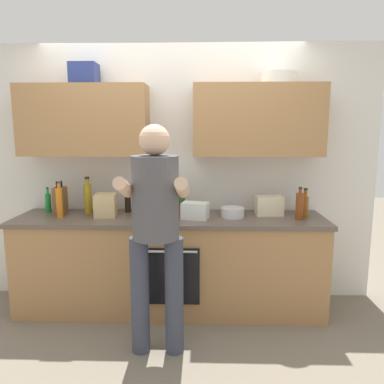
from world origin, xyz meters
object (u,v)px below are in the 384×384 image
potted_herb (175,199)px  bottle_soy (128,202)px  person_standing (156,222)px  bottle_water (141,201)px  grocery_bag_bread (106,205)px  bottle_juice (59,202)px  bottle_syrup (305,206)px  knife_block (60,200)px  bottle_vinegar (300,206)px  bottle_hotsauce (158,203)px  bottle_oil (88,198)px  mixing_bowl (233,212)px  grocery_bag_rice (269,206)px  cup_ceramic (169,214)px  grocery_bag_produce (195,211)px  bottle_soda (48,202)px

potted_herb → bottle_soy: bearing=171.2°
person_standing → bottle_water: person_standing is taller
bottle_water → grocery_bag_bread: (-0.29, -0.19, -0.00)m
bottle_juice → bottle_syrup: 2.23m
bottle_soy → knife_block: (-0.63, -0.08, 0.03)m
bottle_vinegar → bottle_hotsauce: bearing=179.5°
bottle_vinegar → bottle_oil: size_ratio=0.83×
bottle_juice → knife_block: bearing=109.4°
knife_block → bottle_soy: bearing=7.4°
bottle_water → mixing_bowl: (0.88, -0.19, -0.06)m
bottle_soy → bottle_water: bearing=7.3°
bottle_water → grocery_bag_rice: (1.22, -0.10, -0.01)m
bottle_hotsauce → bottle_water: size_ratio=1.37×
knife_block → person_standing: bearing=-38.3°
grocery_bag_rice → cup_ceramic: bearing=-167.0°
bottle_water → grocery_bag_produce: (0.53, -0.28, -0.03)m
knife_block → bottle_hotsauce: bearing=-9.8°
grocery_bag_bread → bottle_water: bearing=33.5°
bottle_soy → bottle_syrup: (1.66, -0.17, 0.01)m
bottle_hotsauce → bottle_vinegar: bearing=-0.5°
bottle_oil → bottle_juice: bearing=-142.6°
bottle_oil → potted_herb: size_ratio=1.34×
bottle_juice → cup_ceramic: bottle_juice is taller
bottle_water → bottle_soda: bottle_water is taller
bottle_vinegar → bottle_hotsauce: size_ratio=0.88×
mixing_bowl → knife_block: knife_block is taller
bottle_juice → mixing_bowl: size_ratio=1.55×
bottle_syrup → grocery_bag_produce: bottle_syrup is taller
bottle_soda → grocery_bag_rice: bearing=-1.8°
bottle_juice → bottle_oil: bottle_oil is taller
bottle_syrup → grocery_bag_produce: size_ratio=1.17×
grocery_bag_bread → bottle_hotsauce: bearing=-7.9°
bottle_soy → mixing_bowl: size_ratio=1.07×
bottle_juice → bottle_soda: bottle_juice is taller
bottle_soy → bottle_soda: bottle_soda is taller
bottle_hotsauce → bottle_soy: size_ratio=1.48×
grocery_bag_rice → grocery_bag_produce: bearing=-165.5°
bottle_vinegar → grocery_bag_produce: 0.93m
bottle_hotsauce → knife_block: bottle_hotsauce is taller
grocery_bag_rice → mixing_bowl: bearing=-164.7°
potted_herb → grocery_bag_produce: size_ratio=1.14×
person_standing → grocery_bag_produce: person_standing is taller
bottle_juice → bottle_oil: 0.27m
bottle_juice → mixing_bowl: (1.58, 0.06, -0.10)m
mixing_bowl → grocery_bag_produce: bearing=-166.3°
bottle_hotsauce → potted_herb: bottle_hotsauce is taller
bottle_syrup → grocery_bag_rice: size_ratio=1.09×
bottle_soy → bottle_soda: 0.77m
grocery_bag_bread → grocery_bag_rice: size_ratio=0.86×
bottle_soda → grocery_bag_bread: 0.63m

